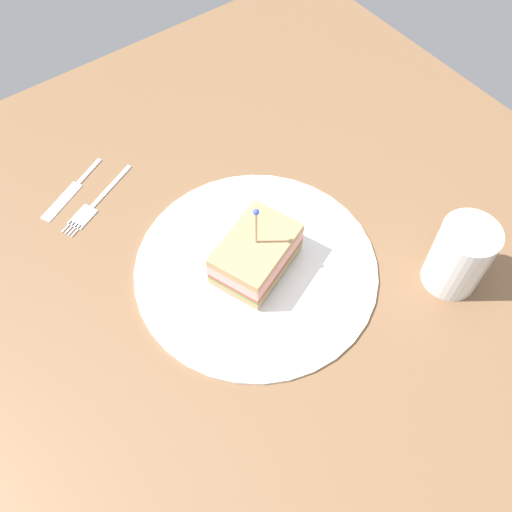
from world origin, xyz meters
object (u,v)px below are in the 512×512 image
Objects in this scene: drink_glass at (459,258)px; fork at (92,207)px; plate at (256,267)px; sandwich_half_center at (258,254)px; knife at (70,192)px.

drink_glass reaches higher than fork.
plate is 23.64cm from drink_glass.
sandwich_half_center is (0.17, -0.22, 2.93)cm from plate.
knife is (-1.13, 4.02, 0.00)cm from fork.
plate is 2.46× the size of sandwich_half_center.
fork and knife have the same top height.
sandwich_half_center reaches higher than plate.
drink_glass reaches higher than plate.
fork is at bearing -74.30° from knife.
sandwich_half_center is 24.11cm from fork.
sandwich_half_center is 28.15cm from knife.
sandwich_half_center is at bearing 140.54° from drink_glass.
fork is at bearing 119.76° from sandwich_half_center.
drink_glass is (17.77, -14.63, 1.05)cm from sandwich_half_center.
plate is at bearing 140.38° from drink_glass.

